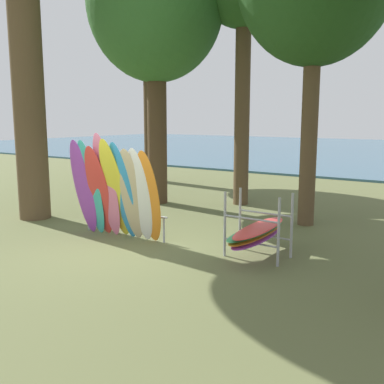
{
  "coord_description": "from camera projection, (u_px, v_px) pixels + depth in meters",
  "views": [
    {
      "loc": [
        6.27,
        -6.52,
        2.63
      ],
      "look_at": [
        1.04,
        1.07,
        1.1
      ],
      "focal_mm": 42.02,
      "sensor_mm": 36.0,
      "label": 1
    }
  ],
  "objects": [
    {
      "name": "tree_far_right_back",
      "position": [
        155.0,
        4.0,
        13.08
      ],
      "size": [
        4.02,
        4.02,
        8.29
      ],
      "color": "#4C3823",
      "rests_on": "ground"
    },
    {
      "name": "board_storage_rack",
      "position": [
        257.0,
        232.0,
        8.51
      ],
      "size": [
        1.15,
        2.13,
        1.25
      ],
      "color": "#9EA0A5",
      "rests_on": "ground"
    },
    {
      "name": "ground_plane",
      "position": [
        121.0,
        247.0,
        9.24
      ],
      "size": [
        80.0,
        80.0,
        0.0
      ],
      "primitive_type": "plane",
      "color": "#60663D"
    },
    {
      "name": "tree_deep_back",
      "position": [
        150.0,
        20.0,
        17.87
      ],
      "size": [
        3.9,
        3.9,
        8.84
      ],
      "color": "#42301E",
      "rests_on": "ground"
    },
    {
      "name": "leaning_board_pile",
      "position": [
        114.0,
        191.0,
        9.7
      ],
      "size": [
        2.28,
        0.85,
        2.33
      ],
      "color": "purple",
      "rests_on": "ground"
    }
  ]
}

